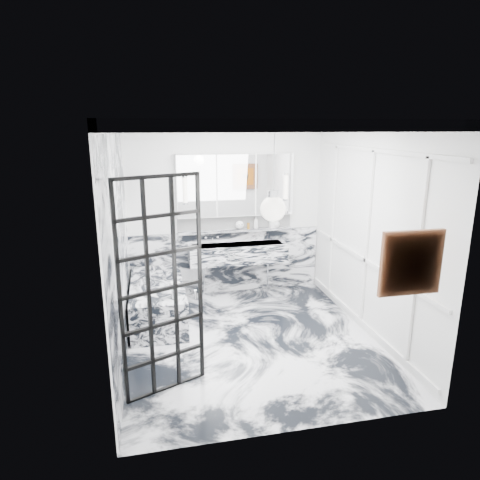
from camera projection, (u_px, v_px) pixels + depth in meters
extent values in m
plane|color=silver|center=(250.00, 339.00, 5.68)|extent=(3.60, 3.60, 0.00)
plane|color=white|center=(252.00, 121.00, 4.95)|extent=(3.60, 3.60, 0.00)
plane|color=white|center=(226.00, 210.00, 7.02)|extent=(3.60, 0.00, 3.60)
plane|color=white|center=(301.00, 290.00, 3.62)|extent=(3.60, 0.00, 3.60)
plane|color=white|center=(118.00, 245.00, 5.00)|extent=(0.00, 3.60, 3.60)
plane|color=white|center=(369.00, 231.00, 5.64)|extent=(0.00, 3.60, 3.60)
cube|color=silver|center=(226.00, 261.00, 7.22)|extent=(3.18, 0.05, 1.05)
cube|color=silver|center=(120.00, 250.00, 5.01)|extent=(0.02, 3.56, 2.68)
cube|color=white|center=(367.00, 239.00, 5.66)|extent=(0.03, 3.40, 2.30)
imported|color=#8C5919|center=(256.00, 222.00, 7.08)|extent=(0.10, 0.10, 0.21)
imported|color=#4C4C51|center=(272.00, 222.00, 7.14)|extent=(0.09, 0.10, 0.18)
imported|color=silver|center=(276.00, 223.00, 7.16)|extent=(0.15, 0.15, 0.16)
sphere|color=white|center=(240.00, 225.00, 7.04)|extent=(0.14, 0.14, 0.14)
cylinder|color=#8C5919|center=(248.00, 226.00, 7.07)|extent=(0.04, 0.04, 0.10)
cylinder|color=silver|center=(175.00, 294.00, 5.61)|extent=(0.08, 0.08, 0.12)
cube|color=#B85F12|center=(411.00, 263.00, 3.82)|extent=(0.50, 0.05, 0.50)
sphere|color=white|center=(273.00, 209.00, 3.93)|extent=(0.23, 0.23, 0.23)
cube|color=silver|center=(238.00, 253.00, 6.99)|extent=(1.60, 0.45, 0.30)
cube|color=silver|center=(236.00, 231.00, 7.06)|extent=(1.90, 0.14, 0.04)
cube|color=white|center=(235.00, 222.00, 7.08)|extent=(1.90, 0.03, 0.23)
cube|color=white|center=(236.00, 185.00, 6.87)|extent=(1.90, 0.16, 1.00)
cylinder|color=white|center=(185.00, 190.00, 6.62)|extent=(0.07, 0.07, 0.40)
cylinder|color=white|center=(286.00, 187.00, 6.95)|extent=(0.07, 0.07, 0.40)
cube|color=silver|center=(158.00, 301.00, 6.22)|extent=(0.75, 1.65, 0.55)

